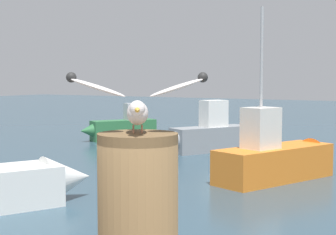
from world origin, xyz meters
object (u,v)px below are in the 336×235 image
object	(u,v)px
seagull	(138,103)
boat_green	(120,128)
boat_grey	(205,135)
boat_orange	(283,157)

from	to	relation	value
seagull	boat_green	distance (m)	21.13
seagull	boat_grey	distance (m)	17.46
boat_orange	seagull	bearing A→B (deg)	-74.43
boat_grey	boat_green	distance (m)	5.05
seagull	boat_green	xyz separation A→B (m)	(-12.42, 16.96, -2.14)
boat_grey	boat_orange	distance (m)	5.52
boat_orange	boat_green	bearing A→B (deg)	151.45
boat_green	seagull	bearing A→B (deg)	-53.80
boat_grey	seagull	bearing A→B (deg)	-64.19
boat_green	boat_orange	distance (m)	10.32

